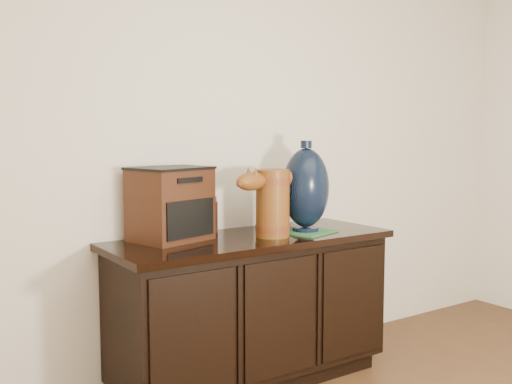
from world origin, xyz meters
TOP-DOWN VIEW (x-y plane):
  - sideboard at (0.00, 2.23)m, footprint 1.46×0.56m
  - terracotta_vessel at (0.08, 2.16)m, footprint 0.48×0.20m
  - tv_radio at (-0.38, 2.36)m, footprint 0.42×0.37m
  - green_mat at (0.30, 2.17)m, footprint 0.31×0.31m
  - lamp_base at (0.30, 2.17)m, footprint 0.30×0.30m
  - spray_can at (-0.10, 2.44)m, footprint 0.07×0.07m

SIDE VIEW (x-z plane):
  - sideboard at x=0.00m, z-range 0.01..0.76m
  - green_mat at x=0.30m, z-range 0.76..0.76m
  - spray_can at x=-0.10m, z-range 0.75..0.94m
  - tv_radio at x=-0.38m, z-range 0.75..1.11m
  - terracotta_vessel at x=0.08m, z-range 0.78..1.11m
  - lamp_base at x=0.30m, z-range 0.75..1.22m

